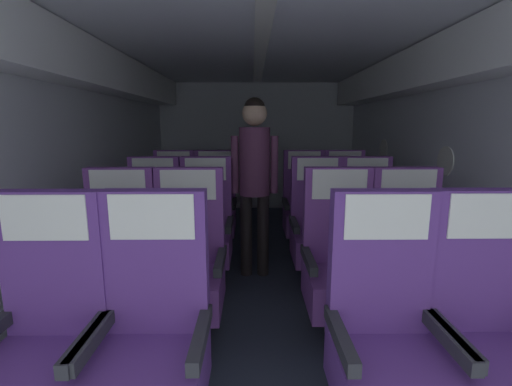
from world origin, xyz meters
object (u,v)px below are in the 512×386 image
object	(u,v)px
seat_c_right_aisle	(367,231)
seat_d_left_window	(174,210)
seat_b_left_aisle	(189,269)
seat_a_left_aisle	(153,345)
seat_b_right_aisle	(408,268)
seat_b_right_window	(339,267)
seat_c_right_window	(317,231)
seat_b_left_window	(118,268)
seat_c_left_aisle	(206,231)
seat_a_right_window	(387,346)
seat_a_left_window	(45,347)
seat_a_right_aisle	(489,343)
seat_d_right_window	(304,209)
seat_d_left_aisle	(215,209)
flight_attendant	(255,168)
seat_c_left_window	(153,231)
seat_d_right_aisle	(345,209)

from	to	relation	value
seat_c_right_aisle	seat_d_left_window	size ratio (longest dim) A/B	1.00
seat_b_left_aisle	seat_c_right_aisle	bearing A→B (deg)	30.02
seat_a_left_aisle	seat_b_right_aisle	distance (m)	1.70
seat_b_right_window	seat_c_right_window	bearing A→B (deg)	89.79
seat_b_left_window	seat_c_left_aisle	size ratio (longest dim) A/B	1.00
seat_a_left_aisle	seat_c_left_aisle	distance (m)	1.69
seat_a_right_window	seat_b_left_window	distance (m)	1.70
seat_a_left_window	seat_c_right_window	xyz separation A→B (m)	(1.47, 1.69, 0.00)
seat_a_right_aisle	seat_c_right_aisle	size ratio (longest dim) A/B	1.00
seat_d_right_window	seat_c_right_aisle	bearing A→B (deg)	-62.04
seat_d_left_aisle	seat_d_right_window	distance (m)	1.01
seat_a_left_aisle	seat_c_right_aisle	distance (m)	2.23
seat_c_left_aisle	seat_c_right_aisle	bearing A→B (deg)	-0.47
seat_c_right_window	seat_d_right_window	bearing A→B (deg)	89.88
seat_a_right_window	seat_c_right_aisle	distance (m)	1.75
seat_a_left_window	seat_d_left_window	world-z (taller)	same
seat_d_right_window	flight_attendant	size ratio (longest dim) A/B	0.69
flight_attendant	seat_a_right_aisle	bearing A→B (deg)	-44.21
seat_a_right_window	seat_c_left_window	world-z (taller)	same
seat_a_left_aisle	seat_b_right_window	bearing A→B (deg)	39.86
seat_c_left_aisle	flight_attendant	world-z (taller)	flight_attendant
seat_a_right_aisle	seat_c_right_window	bearing A→B (deg)	104.92
seat_a_right_window	seat_b_right_window	bearing A→B (deg)	89.77
seat_b_left_aisle	flight_attendant	distance (m)	1.24
seat_b_left_window	seat_b_left_aisle	bearing A→B (deg)	-0.92
seat_a_right_aisle	seat_b_right_window	bearing A→B (deg)	118.03
seat_a_right_window	seat_d_right_window	bearing A→B (deg)	89.81
seat_a_right_aisle	seat_b_right_aisle	world-z (taller)	same
seat_c_left_window	seat_c_left_aisle	xyz separation A→B (m)	(0.47, 0.01, 0.00)
seat_c_left_aisle	seat_d_right_window	size ratio (longest dim) A/B	1.00
seat_a_right_aisle	seat_b_left_window	xyz separation A→B (m)	(-1.93, 0.85, 0.00)
seat_d_left_aisle	seat_d_right_window	xyz separation A→B (m)	(1.01, -0.01, 0.00)
seat_c_left_aisle	seat_c_right_window	bearing A→B (deg)	-0.60
seat_a_right_aisle	seat_b_right_aisle	distance (m)	0.84
seat_c_right_window	seat_d_left_aisle	xyz separation A→B (m)	(-1.01, 0.85, 0.00)
seat_b_right_window	seat_c_left_aisle	xyz separation A→B (m)	(-1.00, 0.85, 0.00)
flight_attendant	seat_c_right_aisle	bearing A→B (deg)	7.54
seat_b_left_aisle	seat_d_left_window	xyz separation A→B (m)	(-0.46, 1.69, 0.00)
seat_a_left_aisle	seat_c_right_aisle	size ratio (longest dim) A/B	1.00
seat_a_left_window	seat_a_right_aisle	bearing A→B (deg)	0.25
seat_c_right_aisle	seat_b_right_window	bearing A→B (deg)	-118.48
seat_a_right_window	seat_d_left_aisle	distance (m)	2.74
seat_a_left_window	seat_d_right_aisle	distance (m)	3.19
seat_a_right_window	seat_b_left_window	world-z (taller)	same
seat_b_right_aisle	seat_d_right_window	xyz separation A→B (m)	(-0.46, 1.68, 0.00)
seat_d_right_aisle	seat_b_right_window	bearing A→B (deg)	-105.56
seat_b_left_aisle	seat_a_right_window	bearing A→B (deg)	-40.21
flight_attendant	seat_c_left_aisle	bearing A→B (deg)	-143.07
seat_d_left_aisle	seat_d_right_window	size ratio (longest dim) A/B	1.00
seat_a_right_aisle	seat_b_left_window	bearing A→B (deg)	156.30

